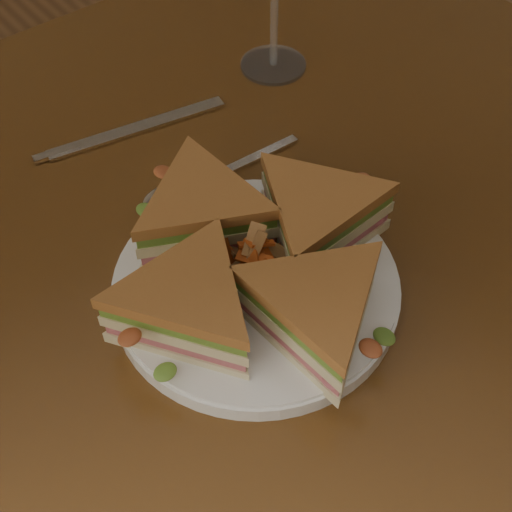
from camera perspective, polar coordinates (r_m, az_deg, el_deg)
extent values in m
cube|color=#38200C|center=(0.69, -8.08, -0.16)|extent=(1.20, 0.80, 0.04)
cylinder|color=#331F0F|center=(1.38, 4.85, 9.11)|extent=(0.06, 0.06, 0.71)
cylinder|color=white|center=(0.62, 0.00, -2.48)|extent=(0.25, 0.25, 0.02)
cube|color=silver|center=(0.74, -0.89, 7.45)|extent=(0.13, 0.02, 0.00)
ellipsoid|color=silver|center=(0.70, -7.29, 4.56)|extent=(0.05, 0.03, 0.01)
cube|color=silver|center=(0.79, -9.41, 10.02)|extent=(0.20, 0.05, 0.00)
cube|color=silver|center=(0.78, -15.62, 7.86)|extent=(0.05, 0.02, 0.00)
cylinder|color=white|center=(0.87, 1.39, 15.04)|extent=(0.08, 0.08, 0.00)
cylinder|color=white|center=(0.84, 1.46, 18.28)|extent=(0.01, 0.01, 0.11)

